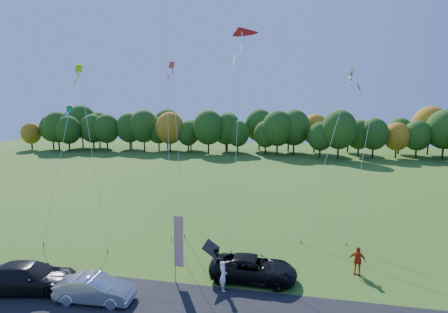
% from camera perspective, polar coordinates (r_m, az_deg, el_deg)
% --- Properties ---
extents(ground, '(160.00, 160.00, 0.00)m').
position_cam_1_polar(ground, '(23.81, -3.02, -19.12)').
color(ground, '#305C18').
extents(tree_line, '(116.00, 12.00, 10.00)m').
position_cam_1_polar(tree_line, '(76.40, 7.28, 0.17)').
color(tree_line, '#1E4711').
rests_on(tree_line, ground).
extents(black_suv, '(5.52, 2.61, 1.52)m').
position_cam_1_polar(black_suv, '(23.27, 4.81, -17.73)').
color(black_suv, black).
rests_on(black_suv, ground).
extents(silver_sedan, '(4.51, 1.79, 1.46)m').
position_cam_1_polar(silver_sedan, '(22.29, -20.31, -19.60)').
color(silver_sedan, silver).
rests_on(silver_sedan, ground).
extents(dark_truck_a, '(6.08, 3.50, 1.66)m').
position_cam_1_polar(dark_truck_a, '(24.94, -29.25, -16.79)').
color(dark_truck_a, black).
rests_on(dark_truck_a, ground).
extents(person_tailgate_a, '(0.64, 0.78, 1.83)m').
position_cam_1_polar(person_tailgate_a, '(21.99, -0.12, -18.89)').
color(person_tailgate_a, white).
rests_on(person_tailgate_a, ground).
extents(person_tailgate_b, '(1.14, 1.15, 1.88)m').
position_cam_1_polar(person_tailgate_b, '(23.57, -1.09, -16.86)').
color(person_tailgate_b, gray).
rests_on(person_tailgate_b, ground).
extents(person_east, '(1.17, 0.74, 1.86)m').
position_cam_1_polar(person_east, '(25.34, 20.95, -15.58)').
color(person_east, red).
rests_on(person_east, ground).
extents(feather_flag, '(0.58, 0.08, 4.37)m').
position_cam_1_polar(feather_flag, '(22.42, -7.54, -13.45)').
color(feather_flag, '#999999').
rests_on(feather_flag, ground).
extents(kite_delta_blue, '(5.66, 11.91, 32.11)m').
position_cam_1_polar(kite_delta_blue, '(33.82, -9.47, 16.16)').
color(kite_delta_blue, '#4C3F33').
rests_on(kite_delta_blue, ground).
extents(kite_parafoil_orange, '(7.99, 12.27, 31.79)m').
position_cam_1_polar(kite_parafoil_orange, '(34.44, 24.53, 15.53)').
color(kite_parafoil_orange, '#4C3F33').
rests_on(kite_parafoil_orange, ground).
extents(kite_delta_red, '(2.82, 9.97, 19.31)m').
position_cam_1_polar(kite_delta_red, '(29.78, 2.24, 7.21)').
color(kite_delta_red, '#4C3F33').
rests_on(kite_delta_red, ground).
extents(kite_diamond_yellow, '(5.54, 5.80, 14.79)m').
position_cam_1_polar(kite_diamond_yellow, '(30.14, -20.75, 0.58)').
color(kite_diamond_yellow, '#4C3F33').
rests_on(kite_diamond_yellow, ground).
extents(kite_diamond_green, '(1.58, 6.39, 11.26)m').
position_cam_1_polar(kite_diamond_green, '(32.99, -25.52, -2.00)').
color(kite_diamond_green, '#4C3F33').
rests_on(kite_diamond_green, ground).
extents(kite_diamond_white, '(4.67, 6.61, 14.54)m').
position_cam_1_polar(kite_diamond_white, '(30.74, 16.64, 0.72)').
color(kite_diamond_white, '#4C3F33').
rests_on(kite_diamond_white, ground).
extents(kite_diamond_pink, '(3.41, 6.25, 15.36)m').
position_cam_1_polar(kite_diamond_pink, '(31.50, -7.59, 1.99)').
color(kite_diamond_pink, '#4C3F33').
rests_on(kite_diamond_pink, ground).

